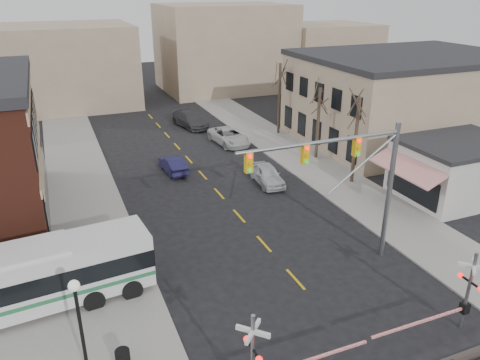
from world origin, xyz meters
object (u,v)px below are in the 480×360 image
object	(u,v)px
traffic_signal_mast	(352,170)
car_c	(229,136)
car_a	(267,174)
car_b	(173,165)
rr_crossing_east	(461,294)
transit_bus	(16,282)
car_d	(190,120)
rr_crossing_west	(263,357)
pedestrian_far	(94,250)
trash_bin	(123,360)
street_lamp	(78,309)
pedestrian_near	(139,272)

from	to	relation	value
traffic_signal_mast	car_c	xyz separation A→B (m)	(1.77, 22.52, -4.93)
car_a	car_b	bearing A→B (deg)	144.92
rr_crossing_east	transit_bus	bearing A→B (deg)	154.40
rr_crossing_east	car_d	distance (m)	36.34
transit_bus	rr_crossing_west	world-z (taller)	rr_crossing_west
rr_crossing_east	pedestrian_far	size ratio (longest dim) A/B	3.32
transit_bus	pedestrian_far	xyz separation A→B (m)	(3.73, 3.02, -0.86)
transit_bus	rr_crossing_east	bearing A→B (deg)	-25.60
transit_bus	trash_bin	size ratio (longest dim) A/B	13.53
rr_crossing_east	car_a	world-z (taller)	rr_crossing_east
street_lamp	traffic_signal_mast	bearing A→B (deg)	12.07
car_b	rr_crossing_east	bearing A→B (deg)	102.65
trash_bin	rr_crossing_east	bearing A→B (deg)	-12.62
car_a	car_c	size ratio (longest dim) A/B	0.81
rr_crossing_east	car_c	world-z (taller)	rr_crossing_east
car_b	car_d	size ratio (longest dim) A/B	0.73
street_lamp	car_b	world-z (taller)	street_lamp
traffic_signal_mast	car_a	world-z (taller)	traffic_signal_mast
car_d	rr_crossing_east	bearing A→B (deg)	-99.70
rr_crossing_west	pedestrian_far	distance (m)	12.87
car_d	pedestrian_far	xyz separation A→B (m)	(-12.94, -24.51, 0.16)
rr_crossing_east	trash_bin	world-z (taller)	rr_crossing_east
rr_crossing_west	car_a	xyz separation A→B (m)	(9.10, 18.78, -1.21)
rr_crossing_east	car_c	size ratio (longest dim) A/B	1.01
traffic_signal_mast	car_c	world-z (taller)	traffic_signal_mast
traffic_signal_mast	car_b	bearing A→B (deg)	106.96
rr_crossing_west	car_a	distance (m)	20.90
rr_crossing_west	car_a	size ratio (longest dim) A/B	1.26
car_a	pedestrian_far	world-z (taller)	pedestrian_far
car_b	car_d	distance (m)	13.47
pedestrian_near	street_lamp	bearing A→B (deg)	167.34
car_c	pedestrian_far	distance (m)	22.73
car_d	pedestrian_near	world-z (taller)	pedestrian_near
rr_crossing_east	street_lamp	world-z (taller)	street_lamp
street_lamp	rr_crossing_west	bearing A→B (deg)	-30.83
street_lamp	car_d	distance (m)	35.78
car_c	trash_bin	bearing A→B (deg)	-125.31
pedestrian_near	rr_crossing_east	bearing A→B (deg)	-105.57
rr_crossing_west	car_d	distance (m)	37.30
car_a	car_c	distance (m)	10.43
transit_bus	rr_crossing_west	bearing A→B (deg)	-45.92
traffic_signal_mast	car_b	size ratio (longest dim) A/B	2.30
transit_bus	car_a	xyz separation A→B (m)	(17.68, 9.92, -1.07)
car_c	traffic_signal_mast	bearing A→B (deg)	-100.37
pedestrian_near	pedestrian_far	bearing A→B (deg)	49.50
rr_crossing_east	trash_bin	bearing A→B (deg)	167.38
traffic_signal_mast	rr_crossing_east	size ratio (longest dim) A/B	1.66
rr_crossing_east	car_a	size ratio (longest dim) A/B	1.26
street_lamp	car_b	xyz separation A→B (m)	(8.92, 20.36, -2.64)
rr_crossing_west	trash_bin	world-z (taller)	rr_crossing_west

